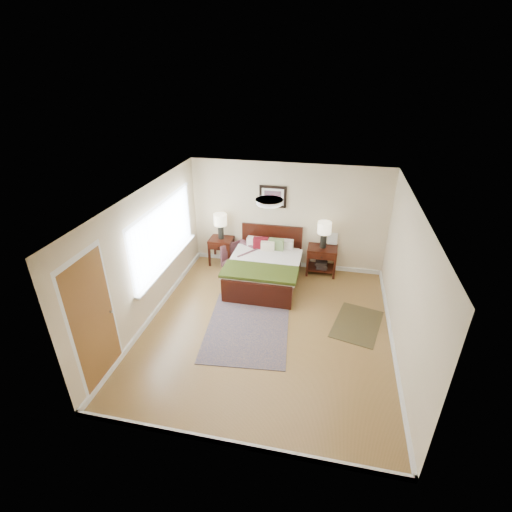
% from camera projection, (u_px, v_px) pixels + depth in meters
% --- Properties ---
extents(floor, '(5.00, 5.00, 0.00)m').
position_uv_depth(floor, '(267.00, 327.00, 6.93)').
color(floor, olive).
rests_on(floor, ground).
extents(back_wall, '(4.50, 0.04, 2.50)m').
position_uv_depth(back_wall, '(288.00, 217.00, 8.52)').
color(back_wall, beige).
rests_on(back_wall, ground).
extents(front_wall, '(4.50, 0.04, 2.50)m').
position_uv_depth(front_wall, '(229.00, 376.00, 4.19)').
color(front_wall, beige).
rests_on(front_wall, ground).
extents(left_wall, '(0.04, 5.00, 2.50)m').
position_uv_depth(left_wall, '(147.00, 257.00, 6.77)').
color(left_wall, beige).
rests_on(left_wall, ground).
extents(right_wall, '(0.04, 5.00, 2.50)m').
position_uv_depth(right_wall, '(406.00, 284.00, 5.94)').
color(right_wall, beige).
rests_on(right_wall, ground).
extents(ceiling, '(4.50, 5.00, 0.02)m').
position_uv_depth(ceiling, '(269.00, 200.00, 5.78)').
color(ceiling, white).
rests_on(ceiling, back_wall).
extents(window, '(0.11, 2.72, 1.32)m').
position_uv_depth(window, '(165.00, 235.00, 7.31)').
color(window, silver).
rests_on(window, left_wall).
extents(door, '(0.06, 1.00, 2.18)m').
position_uv_depth(door, '(94.00, 323.00, 5.33)').
color(door, silver).
rests_on(door, ground).
extents(ceil_fixture, '(0.44, 0.44, 0.08)m').
position_uv_depth(ceil_fixture, '(269.00, 202.00, 5.79)').
color(ceil_fixture, white).
rests_on(ceil_fixture, ceiling).
extents(bed, '(1.56, 1.87, 1.01)m').
position_uv_depth(bed, '(265.00, 264.00, 8.15)').
color(bed, black).
rests_on(bed, ground).
extents(wall_art, '(0.62, 0.05, 0.50)m').
position_uv_depth(wall_art, '(273.00, 197.00, 8.35)').
color(wall_art, black).
rests_on(wall_art, back_wall).
extents(nightstand_left, '(0.55, 0.50, 0.66)m').
position_uv_depth(nightstand_left, '(221.00, 244.00, 8.92)').
color(nightstand_left, black).
rests_on(nightstand_left, ground).
extents(nightstand_right, '(0.67, 0.50, 0.67)m').
position_uv_depth(nightstand_right, '(322.00, 258.00, 8.55)').
color(nightstand_right, black).
rests_on(nightstand_right, ground).
extents(lamp_left, '(0.30, 0.30, 0.61)m').
position_uv_depth(lamp_left, '(220.00, 222.00, 8.69)').
color(lamp_left, black).
rests_on(lamp_left, nightstand_left).
extents(lamp_right, '(0.30, 0.30, 0.61)m').
position_uv_depth(lamp_right, '(324.00, 230.00, 8.24)').
color(lamp_right, black).
rests_on(lamp_right, nightstand_right).
extents(armchair, '(0.95, 0.95, 0.63)m').
position_uv_depth(armchair, '(240.00, 258.00, 8.71)').
color(armchair, brown).
rests_on(armchair, ground).
extents(rug_persian, '(1.70, 2.25, 0.01)m').
position_uv_depth(rug_persian, '(248.00, 327.00, 6.93)').
color(rug_persian, '#0D1A42').
rests_on(rug_persian, ground).
extents(rug_navy, '(1.06, 1.36, 0.01)m').
position_uv_depth(rug_navy, '(357.00, 324.00, 7.01)').
color(rug_navy, black).
rests_on(rug_navy, ground).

